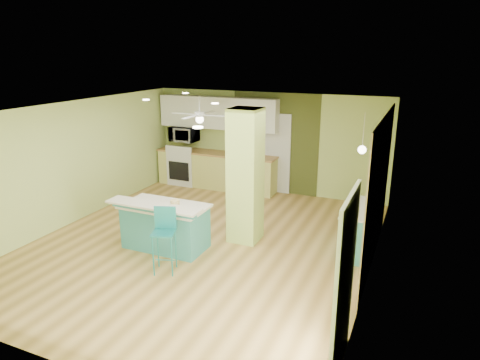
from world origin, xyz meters
name	(u,v)px	position (x,y,z in m)	size (l,w,h in m)	color
floor	(203,244)	(0.00, 0.00, -0.01)	(6.00, 7.00, 0.01)	olive
ceiling	(199,109)	(0.00, 0.00, 2.50)	(6.00, 7.00, 0.01)	white
wall_back	(268,143)	(0.00, 3.50, 1.25)	(6.00, 0.01, 2.50)	#B8CC6D
wall_front	(45,266)	(0.00, -3.50, 1.25)	(6.00, 0.01, 2.50)	#B8CC6D
wall_left	(72,163)	(-3.00, 0.00, 1.25)	(0.01, 7.00, 2.50)	#B8CC6D
wall_right	(375,202)	(3.00, 0.00, 1.25)	(0.01, 7.00, 2.50)	#B8CC6D
wood_panel	(379,191)	(2.99, 0.60, 1.25)	(0.02, 3.40, 2.50)	#9C7D59
olive_accent	(275,143)	(0.20, 3.49, 1.25)	(2.20, 0.02, 2.50)	#444C1E
interior_door	(275,153)	(0.20, 3.46, 1.00)	(0.82, 0.05, 2.00)	silver
french_door	(344,287)	(2.97, -2.30, 1.05)	(0.04, 1.08, 2.10)	white
column	(245,176)	(0.65, 0.50, 1.25)	(0.55, 0.55, 2.50)	#B2CD5F
kitchen_run	(217,170)	(-1.30, 3.20, 0.47)	(3.25, 0.63, 0.94)	#CBCA6A
stove	(185,167)	(-2.25, 3.19, 0.46)	(0.76, 0.66, 1.08)	silver
upper_cabinets	(218,113)	(-1.30, 3.32, 1.95)	(3.20, 0.34, 0.80)	white
microwave	(184,134)	(-2.25, 3.20, 1.35)	(0.70, 0.48, 0.39)	silver
ceiling_fan	(200,115)	(-1.10, 2.00, 2.08)	(1.41, 1.41, 0.61)	white
pendant_lamp	(362,149)	(2.65, 0.75, 1.88)	(0.14, 0.14, 0.69)	silver
wall_decor	(380,170)	(2.96, 0.80, 1.55)	(0.03, 0.90, 0.70)	brown
peninsula	(165,225)	(-0.54, -0.41, 0.43)	(1.76, 0.93, 0.94)	teal
bar_stool	(165,229)	(-0.08, -1.12, 0.72)	(0.45, 0.45, 1.07)	teal
side_counter	(359,229)	(2.70, 0.85, 0.42)	(0.55, 1.29, 0.83)	teal
fruit_bowl	(239,154)	(-0.62, 3.13, 0.98)	(0.35, 0.35, 0.08)	#3D2A19
canister	(175,205)	(-0.24, -0.51, 0.91)	(0.16, 0.16, 0.18)	gold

